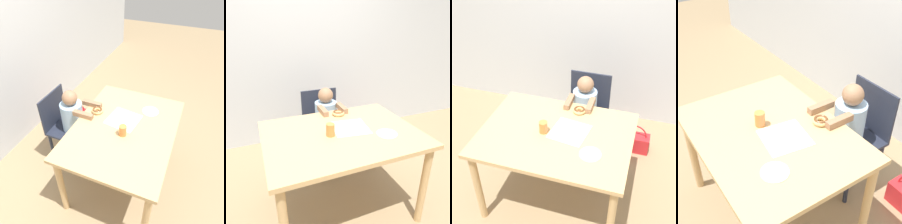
{
  "view_description": "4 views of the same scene",
  "coord_description": "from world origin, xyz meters",
  "views": [
    {
      "loc": [
        -1.44,
        -0.48,
        2.16
      ],
      "look_at": [
        0.03,
        0.14,
        0.9
      ],
      "focal_mm": 35.0,
      "sensor_mm": 36.0,
      "label": 1
    },
    {
      "loc": [
        -0.61,
        -1.43,
        1.61
      ],
      "look_at": [
        0.03,
        0.14,
        0.9
      ],
      "focal_mm": 35.0,
      "sensor_mm": 36.0,
      "label": 2
    },
    {
      "loc": [
        0.64,
        -1.83,
        2.4
      ],
      "look_at": [
        0.03,
        0.14,
        0.9
      ],
      "focal_mm": 50.0,
      "sensor_mm": 36.0,
      "label": 3
    },
    {
      "loc": [
        1.39,
        -0.77,
        2.06
      ],
      "look_at": [
        0.03,
        0.14,
        0.9
      ],
      "focal_mm": 50.0,
      "sensor_mm": 36.0,
      "label": 4
    }
  ],
  "objects": [
    {
      "name": "dining_table",
      "position": [
        0.0,
        0.0,
        0.68
      ],
      "size": [
        1.23,
        0.92,
        0.78
      ],
      "color": "tan",
      "rests_on": "ground_plane"
    },
    {
      "name": "chair",
      "position": [
        0.08,
        0.75,
        0.47
      ],
      "size": [
        0.42,
        0.4,
        0.88
      ],
      "color": "#232838",
      "rests_on": "ground_plane"
    },
    {
      "name": "plate",
      "position": [
        0.32,
        -0.16,
        0.78
      ],
      "size": [
        0.16,
        0.16,
        0.01
      ],
      "color": "silver",
      "rests_on": "dining_table"
    },
    {
      "name": "ground_plane",
      "position": [
        0.0,
        0.0,
        0.0
      ],
      "size": [
        12.0,
        12.0,
        0.0
      ],
      "primitive_type": "plane",
      "color": "#997F5B"
    },
    {
      "name": "napkin",
      "position": [
        0.1,
        0.05,
        0.78
      ],
      "size": [
        0.32,
        0.32,
        0.0
      ],
      "color": "white",
      "rests_on": "dining_table"
    },
    {
      "name": "handbag",
      "position": [
        0.59,
        0.88,
        0.11
      ],
      "size": [
        0.35,
        0.15,
        0.33
      ],
      "color": "red",
      "rests_on": "ground_plane"
    },
    {
      "name": "cup",
      "position": [
        -0.1,
        -0.02,
        0.83
      ],
      "size": [
        0.07,
        0.07,
        0.1
      ],
      "color": "orange",
      "rests_on": "dining_table"
    },
    {
      "name": "child_figure",
      "position": [
        0.08,
        0.63,
        0.49
      ],
      "size": [
        0.25,
        0.42,
        0.97
      ],
      "color": "#99BCE0",
      "rests_on": "ground_plane"
    },
    {
      "name": "donut",
      "position": [
        0.11,
        0.33,
        0.8
      ],
      "size": [
        0.11,
        0.11,
        0.04
      ],
      "color": "#DBB270",
      "rests_on": "dining_table"
    }
  ]
}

